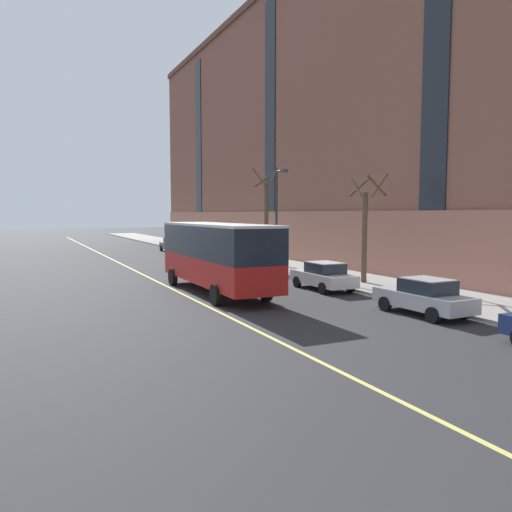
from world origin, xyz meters
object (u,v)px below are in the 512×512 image
object	(u,v)px
street_tree_far_uptown	(266,217)
street_lamp	(278,209)
parked_car_green_2	(209,252)
fire_hydrant	(212,252)
parked_car_navy_1	(257,262)
parked_car_white_6	(323,276)
city_bus	(216,253)
parked_car_darkgray_4	(172,245)
parked_car_silver_0	(424,297)
street_tree_mid_block	(365,226)

from	to	relation	value
street_tree_far_uptown	street_lamp	xyz separation A→B (m)	(-1.57, -5.04, 0.58)
parked_car_green_2	fire_hydrant	distance (m)	3.85
parked_car_navy_1	parked_car_white_6	distance (m)	8.63
parked_car_navy_1	fire_hydrant	bearing A→B (deg)	83.36
city_bus	fire_hydrant	bearing A→B (deg)	70.31
parked_car_green_2	parked_car_darkgray_4	xyz separation A→B (m)	(0.00, 11.77, 0.00)
fire_hydrant	city_bus	bearing A→B (deg)	-109.69
city_bus	street_lamp	bearing A→B (deg)	43.88
parked_car_silver_0	parked_car_green_2	size ratio (longest dim) A/B	0.97
parked_car_green_2	street_lamp	xyz separation A→B (m)	(1.66, -9.91, 3.74)
street_lamp	parked_car_darkgray_4	bearing A→B (deg)	94.38
parked_car_silver_0	parked_car_darkgray_4	distance (m)	37.92
fire_hydrant	parked_car_silver_0	bearing A→B (deg)	-93.13
street_tree_mid_block	city_bus	bearing A→B (deg)	175.30
parked_car_white_6	parked_car_silver_0	bearing A→B (deg)	-90.11
parked_car_navy_1	fire_hydrant	xyz separation A→B (m)	(1.56, 13.42, -0.29)
parked_car_navy_1	fire_hydrant	distance (m)	13.51
parked_car_darkgray_4	street_tree_mid_block	size ratio (longest dim) A/B	0.73
parked_car_navy_1	parked_car_darkgray_4	distance (m)	21.68
parked_car_white_6	fire_hydrant	world-z (taller)	parked_car_white_6
parked_car_green_2	street_tree_far_uptown	distance (m)	6.65
city_bus	parked_car_white_6	bearing A→B (deg)	-13.99
parked_car_navy_1	fire_hydrant	world-z (taller)	parked_car_navy_1
parked_car_darkgray_4	street_lamp	distance (m)	22.07
parked_car_navy_1	parked_car_darkgray_4	bearing A→B (deg)	90.00
parked_car_white_6	parked_car_green_2	bearing A→B (deg)	89.87
parked_car_silver_0	parked_car_darkgray_4	size ratio (longest dim) A/B	0.95
parked_car_darkgray_4	street_tree_far_uptown	distance (m)	17.25
fire_hydrant	street_lamp	bearing A→B (deg)	-89.57
street_tree_mid_block	street_lamp	bearing A→B (deg)	101.60
parked_car_silver_0	street_lamp	size ratio (longest dim) A/B	0.61
parked_car_navy_1	parked_car_darkgray_4	size ratio (longest dim) A/B	0.96
parked_car_green_2	parked_car_white_6	bearing A→B (deg)	-90.13
parked_car_white_6	fire_hydrant	size ratio (longest dim) A/B	6.19
parked_car_silver_0	parked_car_darkgray_4	xyz separation A→B (m)	(0.06, 37.92, 0.00)
parked_car_silver_0	fire_hydrant	world-z (taller)	parked_car_silver_0
parked_car_silver_0	street_tree_mid_block	bearing A→B (deg)	68.01
street_tree_mid_block	street_tree_far_uptown	size ratio (longest dim) A/B	0.81
parked_car_navy_1	parked_car_green_2	size ratio (longest dim) A/B	0.99
parked_car_green_2	parked_car_darkgray_4	bearing A→B (deg)	89.99
city_bus	parked_car_darkgray_4	size ratio (longest dim) A/B	2.40
parked_car_silver_0	street_tree_far_uptown	size ratio (longest dim) A/B	0.56
parked_car_green_2	parked_car_white_6	size ratio (longest dim) A/B	1.01
street_tree_mid_block	street_tree_far_uptown	world-z (taller)	street_tree_far_uptown
city_bus	street_tree_far_uptown	xyz separation A→B (m)	(9.05, 12.23, 1.80)
parked_car_green_2	street_lamp	bearing A→B (deg)	-80.47
parked_car_darkgray_4	street_tree_far_uptown	world-z (taller)	street_tree_far_uptown
parked_car_green_2	street_tree_mid_block	xyz separation A→B (m)	(3.29, -17.85, 2.68)
parked_car_green_2	street_tree_mid_block	size ratio (longest dim) A/B	0.71
parked_car_white_6	fire_hydrant	distance (m)	22.11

